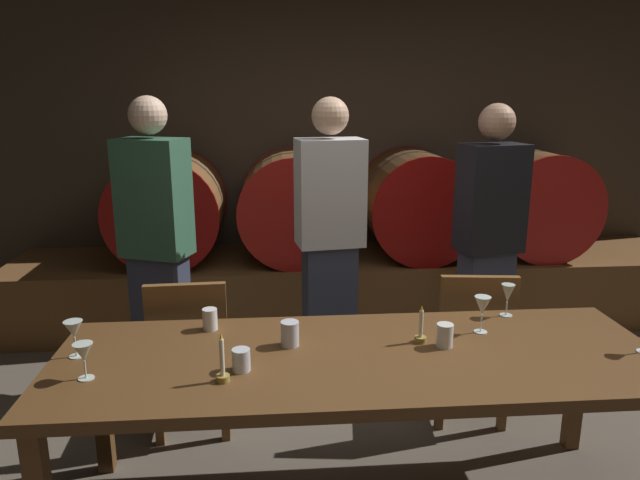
{
  "coord_description": "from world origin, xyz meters",
  "views": [
    {
      "loc": [
        -0.62,
        -2.33,
        1.81
      ],
      "look_at": [
        -0.39,
        0.47,
        1.08
      ],
      "focal_mm": 32.97,
      "sensor_mm": 36.0,
      "label": 1
    }
  ],
  "objects_px": {
    "wine_barrel_far_left": "(169,208)",
    "dining_table": "(359,369)",
    "wine_barrel_center_left": "(293,206)",
    "guest_center": "(330,246)",
    "wine_glass_right": "(508,294)",
    "cup_center_right": "(290,334)",
    "cup_far_right": "(445,335)",
    "wine_glass_left": "(83,353)",
    "wine_barrel_far_right": "(531,202)",
    "cup_far_left": "(210,319)",
    "wine_barrel_center_right": "(416,204)",
    "candle_right": "(420,333)",
    "guest_right": "(488,241)",
    "chair_left": "(190,348)",
    "guest_left": "(157,246)",
    "wine_glass_far_left": "(74,330)",
    "candle_left": "(222,368)",
    "wine_glass_center": "(482,307)",
    "chair_right": "(471,339)",
    "cup_center_left": "(241,360)"
  },
  "relations": [
    {
      "from": "wine_barrel_far_left",
      "to": "dining_table",
      "type": "height_order",
      "value": "wine_barrel_far_left"
    },
    {
      "from": "wine_barrel_center_left",
      "to": "guest_center",
      "type": "distance_m",
      "value": 1.11
    },
    {
      "from": "wine_glass_right",
      "to": "cup_center_right",
      "type": "relative_size",
      "value": 1.46
    },
    {
      "from": "wine_barrel_center_left",
      "to": "cup_far_right",
      "type": "relative_size",
      "value": 8.13
    },
    {
      "from": "wine_barrel_center_left",
      "to": "wine_glass_left",
      "type": "relative_size",
      "value": 5.75
    },
    {
      "from": "wine_barrel_far_right",
      "to": "wine_glass_right",
      "type": "height_order",
      "value": "wine_barrel_far_right"
    },
    {
      "from": "wine_barrel_far_left",
      "to": "cup_far_left",
      "type": "height_order",
      "value": "wine_barrel_far_left"
    },
    {
      "from": "wine_barrel_far_left",
      "to": "wine_barrel_center_right",
      "type": "xyz_separation_m",
      "value": [
        1.9,
        0.0,
        0.0
      ]
    },
    {
      "from": "candle_right",
      "to": "cup_far_right",
      "type": "relative_size",
      "value": 1.67
    },
    {
      "from": "cup_center_right",
      "to": "wine_glass_left",
      "type": "bearing_deg",
      "value": -163.31
    },
    {
      "from": "guest_right",
      "to": "candle_right",
      "type": "distance_m",
      "value": 1.35
    },
    {
      "from": "wine_barrel_center_left",
      "to": "chair_left",
      "type": "distance_m",
      "value": 1.72
    },
    {
      "from": "wine_barrel_far_right",
      "to": "guest_left",
      "type": "height_order",
      "value": "guest_left"
    },
    {
      "from": "wine_glass_far_left",
      "to": "cup_far_right",
      "type": "relative_size",
      "value": 1.53
    },
    {
      "from": "wine_barrel_center_left",
      "to": "candle_left",
      "type": "bearing_deg",
      "value": -98.37
    },
    {
      "from": "wine_glass_right",
      "to": "cup_far_left",
      "type": "distance_m",
      "value": 1.41
    },
    {
      "from": "wine_barrel_far_right",
      "to": "wine_glass_center",
      "type": "distance_m",
      "value": 2.33
    },
    {
      "from": "guest_center",
      "to": "candle_left",
      "type": "height_order",
      "value": "guest_center"
    },
    {
      "from": "chair_right",
      "to": "guest_right",
      "type": "relative_size",
      "value": 0.51
    },
    {
      "from": "guest_center",
      "to": "candle_left",
      "type": "bearing_deg",
      "value": 59.99
    },
    {
      "from": "wine_barrel_center_left",
      "to": "dining_table",
      "type": "relative_size",
      "value": 0.33
    },
    {
      "from": "wine_glass_left",
      "to": "guest_left",
      "type": "bearing_deg",
      "value": 88.35
    },
    {
      "from": "wine_glass_left",
      "to": "wine_glass_far_left",
      "type": "bearing_deg",
      "value": 116.06
    },
    {
      "from": "chair_right",
      "to": "guest_center",
      "type": "xyz_separation_m",
      "value": [
        -0.73,
        0.44,
        0.42
      ]
    },
    {
      "from": "guest_center",
      "to": "cup_center_left",
      "type": "distance_m",
      "value": 1.32
    },
    {
      "from": "wine_barrel_center_right",
      "to": "candle_right",
      "type": "bearing_deg",
      "value": -103.09
    },
    {
      "from": "chair_left",
      "to": "wine_glass_center",
      "type": "xyz_separation_m",
      "value": [
        1.37,
        -0.49,
        0.38
      ]
    },
    {
      "from": "guest_left",
      "to": "guest_right",
      "type": "xyz_separation_m",
      "value": [
        2.01,
        0.06,
        -0.02
      ]
    },
    {
      "from": "wine_barrel_far_right",
      "to": "cup_far_right",
      "type": "height_order",
      "value": "wine_barrel_far_right"
    },
    {
      "from": "cup_far_right",
      "to": "wine_barrel_far_right",
      "type": "bearing_deg",
      "value": 58.59
    },
    {
      "from": "wine_barrel_far_right",
      "to": "cup_far_right",
      "type": "relative_size",
      "value": 8.13
    },
    {
      "from": "wine_barrel_center_right",
      "to": "guest_center",
      "type": "bearing_deg",
      "value": -125.47
    },
    {
      "from": "candle_right",
      "to": "dining_table",
      "type": "bearing_deg",
      "value": -161.06
    },
    {
      "from": "guest_center",
      "to": "cup_center_left",
      "type": "bearing_deg",
      "value": 61.28
    },
    {
      "from": "chair_right",
      "to": "cup_far_right",
      "type": "distance_m",
      "value": 0.78
    },
    {
      "from": "wine_barrel_far_right",
      "to": "guest_left",
      "type": "xyz_separation_m",
      "value": [
        -2.72,
        -1.05,
        -0.02
      ]
    },
    {
      "from": "cup_center_left",
      "to": "cup_far_right",
      "type": "relative_size",
      "value": 0.88
    },
    {
      "from": "wine_glass_right",
      "to": "candle_right",
      "type": "bearing_deg",
      "value": -151.46
    },
    {
      "from": "dining_table",
      "to": "guest_left",
      "type": "height_order",
      "value": "guest_left"
    },
    {
      "from": "wine_barrel_center_right",
      "to": "guest_right",
      "type": "distance_m",
      "value": 1.01
    },
    {
      "from": "guest_left",
      "to": "wine_glass_right",
      "type": "bearing_deg",
      "value": 175.96
    },
    {
      "from": "candle_left",
      "to": "cup_far_left",
      "type": "bearing_deg",
      "value": 100.8
    },
    {
      "from": "wine_glass_left",
      "to": "cup_far_right",
      "type": "xyz_separation_m",
      "value": [
        1.43,
        0.17,
        -0.05
      ]
    },
    {
      "from": "wine_barrel_center_left",
      "to": "guest_left",
      "type": "distance_m",
      "value": 1.34
    },
    {
      "from": "wine_barrel_center_left",
      "to": "cup_far_left",
      "type": "relative_size",
      "value": 8.37
    },
    {
      "from": "wine_glass_right",
      "to": "cup_center_right",
      "type": "distance_m",
      "value": 1.08
    },
    {
      "from": "wine_barrel_center_right",
      "to": "dining_table",
      "type": "relative_size",
      "value": 0.33
    },
    {
      "from": "wine_barrel_center_left",
      "to": "candle_left",
      "type": "distance_m",
      "value": 2.44
    },
    {
      "from": "wine_barrel_center_left",
      "to": "cup_center_right",
      "type": "bearing_deg",
      "value": -92.54
    },
    {
      "from": "wine_glass_right",
      "to": "cup_center_left",
      "type": "height_order",
      "value": "wine_glass_right"
    }
  ]
}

